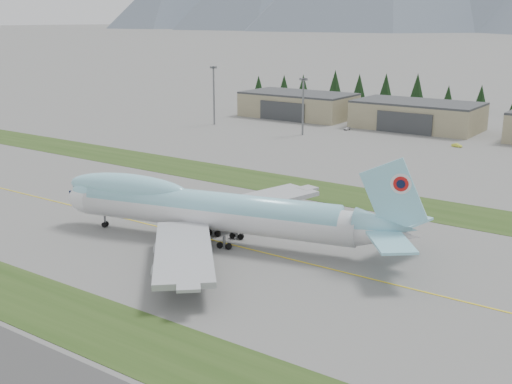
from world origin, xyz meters
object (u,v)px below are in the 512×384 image
Objects in this scene: hangar_center at (417,115)px; service_vehicle_a at (347,130)px; hangar_left at (298,105)px; boeing_747_freighter at (210,209)px; service_vehicle_b at (457,147)px.

service_vehicle_a is at bearing -138.92° from hangar_center.
hangar_left is 55.00m from hangar_center.
boeing_747_freighter is at bearing -70.96° from service_vehicle_a.
hangar_left reaches higher than service_vehicle_a.
hangar_left is at bearing 154.50° from service_vehicle_a.
hangar_center is (-16.57, 150.49, -1.10)m from boeing_747_freighter.
boeing_747_freighter reaches higher than hangar_left.
service_vehicle_a is at bearing -28.59° from hangar_left.
hangar_center is at bearing 82.69° from boeing_747_freighter.
hangar_left is at bearing 85.54° from service_vehicle_b.
hangar_left is 13.16× the size of service_vehicle_b.
hangar_center reaches higher than service_vehicle_a.
boeing_747_freighter reaches higher than service_vehicle_b.
boeing_747_freighter is at bearing -64.56° from hangar_left.
boeing_747_freighter is at bearing -169.35° from service_vehicle_b.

